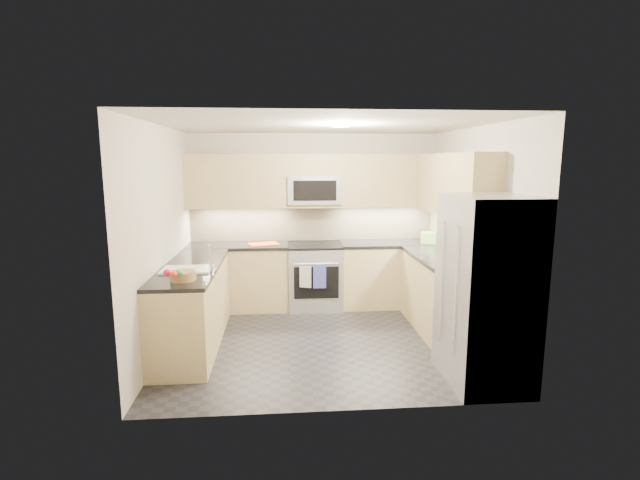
{
  "coord_description": "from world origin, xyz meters",
  "views": [
    {
      "loc": [
        -0.46,
        -5.23,
        2.11
      ],
      "look_at": [
        0.0,
        0.35,
        1.15
      ],
      "focal_mm": 26.0,
      "sensor_mm": 36.0,
      "label": 1
    }
  ],
  "objects_px": {
    "gas_range": "(315,276)",
    "fruit_basket": "(183,276)",
    "microwave": "(314,190)",
    "cutting_board": "(264,244)",
    "refrigerator": "(486,291)",
    "utensil_bowl": "(430,238)"
  },
  "relations": [
    {
      "from": "gas_range",
      "to": "fruit_basket",
      "type": "xyz_separation_m",
      "value": [
        -1.45,
        -1.95,
        0.53
      ]
    },
    {
      "from": "refrigerator",
      "to": "cutting_board",
      "type": "distance_m",
      "value": 3.25
    },
    {
      "from": "gas_range",
      "to": "utensil_bowl",
      "type": "relative_size",
      "value": 3.49
    },
    {
      "from": "microwave",
      "to": "fruit_basket",
      "type": "height_order",
      "value": "microwave"
    },
    {
      "from": "gas_range",
      "to": "fruit_basket",
      "type": "height_order",
      "value": "fruit_basket"
    },
    {
      "from": "gas_range",
      "to": "cutting_board",
      "type": "distance_m",
      "value": 0.87
    },
    {
      "from": "microwave",
      "to": "gas_range",
      "type": "bearing_deg",
      "value": -90.0
    },
    {
      "from": "gas_range",
      "to": "cutting_board",
      "type": "relative_size",
      "value": 2.26
    },
    {
      "from": "utensil_bowl",
      "to": "cutting_board",
      "type": "distance_m",
      "value": 2.39
    },
    {
      "from": "utensil_bowl",
      "to": "fruit_basket",
      "type": "height_order",
      "value": "utensil_bowl"
    },
    {
      "from": "utensil_bowl",
      "to": "cutting_board",
      "type": "bearing_deg",
      "value": 178.74
    },
    {
      "from": "gas_range",
      "to": "cutting_board",
      "type": "height_order",
      "value": "cutting_board"
    },
    {
      "from": "cutting_board",
      "to": "fruit_basket",
      "type": "distance_m",
      "value": 2.06
    },
    {
      "from": "microwave",
      "to": "fruit_basket",
      "type": "relative_size",
      "value": 3.03
    },
    {
      "from": "refrigerator",
      "to": "utensil_bowl",
      "type": "relative_size",
      "value": 6.9
    },
    {
      "from": "gas_range",
      "to": "utensil_bowl",
      "type": "distance_m",
      "value": 1.76
    },
    {
      "from": "refrigerator",
      "to": "utensil_bowl",
      "type": "xyz_separation_m",
      "value": [
        0.21,
        2.36,
        0.11
      ]
    },
    {
      "from": "utensil_bowl",
      "to": "fruit_basket",
      "type": "relative_size",
      "value": 1.04
    },
    {
      "from": "cutting_board",
      "to": "fruit_basket",
      "type": "relative_size",
      "value": 1.6
    },
    {
      "from": "gas_range",
      "to": "refrigerator",
      "type": "bearing_deg",
      "value": -59.12
    },
    {
      "from": "microwave",
      "to": "refrigerator",
      "type": "relative_size",
      "value": 0.42
    },
    {
      "from": "gas_range",
      "to": "fruit_basket",
      "type": "relative_size",
      "value": 3.63
    }
  ]
}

